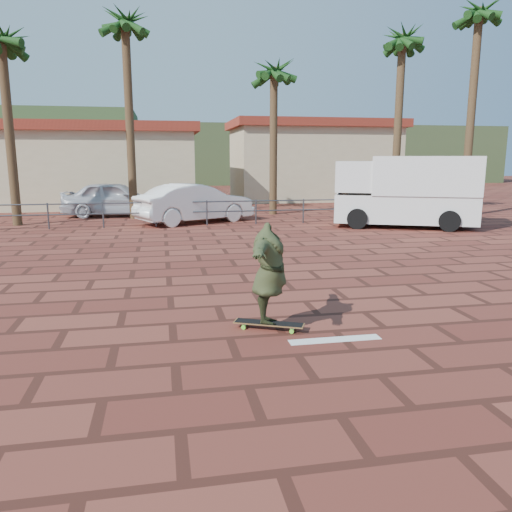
{
  "coord_description": "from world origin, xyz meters",
  "views": [
    {
      "loc": [
        -1.77,
        -7.9,
        2.66
      ],
      "look_at": [
        -0.01,
        1.39,
        0.8
      ],
      "focal_mm": 35.0,
      "sensor_mm": 36.0,
      "label": 1
    }
  ],
  "objects_px": {
    "longboard": "(269,324)",
    "skateboarder": "(269,273)",
    "car_white": "(195,203)",
    "car_silver": "(116,199)",
    "campervan": "(406,190)"
  },
  "relations": [
    {
      "from": "longboard",
      "to": "skateboarder",
      "type": "distance_m",
      "value": 0.82
    },
    {
      "from": "car_white",
      "to": "longboard",
      "type": "bearing_deg",
      "value": 155.12
    },
    {
      "from": "skateboarder",
      "to": "car_silver",
      "type": "bearing_deg",
      "value": 29.85
    },
    {
      "from": "campervan",
      "to": "car_silver",
      "type": "xyz_separation_m",
      "value": [
        -11.46,
        5.82,
        -0.63
      ]
    },
    {
      "from": "longboard",
      "to": "skateboarder",
      "type": "bearing_deg",
      "value": 24.75
    },
    {
      "from": "longboard",
      "to": "car_silver",
      "type": "xyz_separation_m",
      "value": [
        -3.68,
        16.55,
        0.72
      ]
    },
    {
      "from": "campervan",
      "to": "skateboarder",
      "type": "bearing_deg",
      "value": -102.44
    },
    {
      "from": "skateboarder",
      "to": "car_white",
      "type": "xyz_separation_m",
      "value": [
        -0.23,
        13.55,
        -0.1
      ]
    },
    {
      "from": "skateboarder",
      "to": "car_silver",
      "type": "xyz_separation_m",
      "value": [
        -3.68,
        16.55,
        -0.1
      ]
    },
    {
      "from": "skateboarder",
      "to": "car_silver",
      "type": "relative_size",
      "value": 0.41
    },
    {
      "from": "campervan",
      "to": "car_silver",
      "type": "relative_size",
      "value": 1.2
    },
    {
      "from": "skateboarder",
      "to": "car_silver",
      "type": "distance_m",
      "value": 16.96
    },
    {
      "from": "longboard",
      "to": "car_white",
      "type": "bearing_deg",
      "value": 115.71
    },
    {
      "from": "longboard",
      "to": "skateboarder",
      "type": "xyz_separation_m",
      "value": [
        0.0,
        0.0,
        0.82
      ]
    },
    {
      "from": "car_silver",
      "to": "car_white",
      "type": "relative_size",
      "value": 0.97
    }
  ]
}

